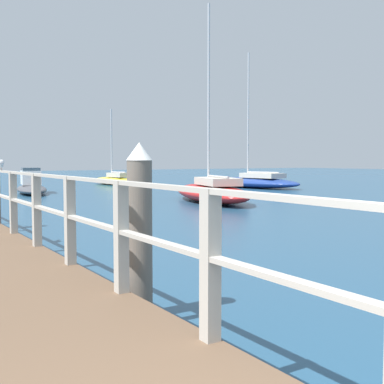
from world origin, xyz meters
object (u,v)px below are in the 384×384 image
at_px(boat_5, 31,185).
at_px(seagull_foreground, 0,164).
at_px(boat_0, 114,180).
at_px(dock_piling_near, 140,230).
at_px(boat_4, 253,182).
at_px(boat_3, 211,191).

bearing_deg(boat_5, seagull_foreground, -96.12).
distance_m(seagull_foreground, boat_5, 16.57).
bearing_deg(boat_0, dock_piling_near, -123.07).
distance_m(boat_0, boat_4, 10.06).
bearing_deg(boat_3, seagull_foreground, -130.79).
bearing_deg(seagull_foreground, boat_3, 56.41).
bearing_deg(boat_0, boat_4, -63.26).
distance_m(seagull_foreground, boat_3, 11.80).
distance_m(dock_piling_near, boat_3, 15.34).
bearing_deg(dock_piling_near, boat_4, 47.96).
height_order(dock_piling_near, boat_5, dock_piling_near).
bearing_deg(seagull_foreground, boat_0, 83.82).
relative_size(boat_0, boat_5, 1.03).
relative_size(boat_4, boat_5, 1.64).
distance_m(boat_3, boat_4, 11.13).
relative_size(seagull_foreground, boat_4, 0.05).
height_order(boat_3, boat_5, boat_3).
distance_m(seagull_foreground, boat_0, 25.09).
height_order(boat_0, boat_3, boat_3).
xyz_separation_m(dock_piling_near, boat_0, (11.59, 27.60, -0.64)).
bearing_deg(boat_4, boat_0, 118.92).
height_order(dock_piling_near, boat_4, boat_4).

